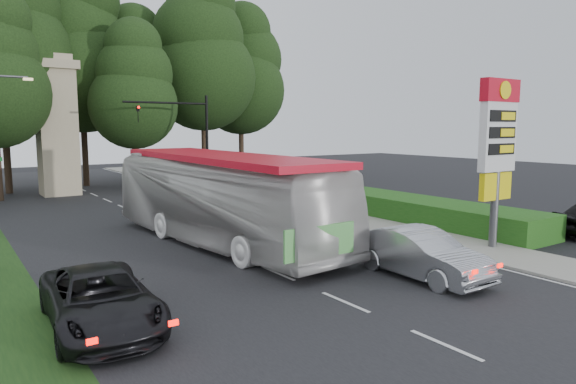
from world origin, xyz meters
TOP-DOWN VIEW (x-y plane):
  - ground at (0.00, 0.00)m, footprint 120.00×120.00m
  - road_surface at (0.00, 12.00)m, footprint 14.00×80.00m
  - sidewalk_right at (8.50, 12.00)m, footprint 3.00×80.00m
  - hedge at (11.50, 8.00)m, footprint 3.00×14.00m
  - gas_station_pylon at (9.20, 1.99)m, footprint 2.10×0.45m
  - traffic_signal_mast at (5.68, 24.00)m, footprint 6.10×0.35m
  - monument at (-2.00, 30.00)m, footprint 3.00×3.00m
  - tree_center_right at (1.00, 35.00)m, footprint 9.24×9.24m
  - tree_east_near at (6.00, 37.00)m, footprint 8.12×8.12m
  - tree_east_mid at (11.00, 33.00)m, footprint 9.52×9.52m
  - tree_far_east at (16.00, 35.00)m, footprint 8.68×8.68m
  - tree_monument_right at (3.50, 29.50)m, footprint 6.72×6.72m
  - transit_bus at (0.50, 9.06)m, footprint 4.45×14.01m
  - sedan_silver at (3.68, 0.98)m, footprint 1.77×4.94m
  - suv_charcoal at (-6.20, 2.58)m, footprint 2.75×5.37m

SIDE VIEW (x-z plane):
  - ground at x=0.00m, z-range 0.00..0.00m
  - road_surface at x=0.00m, z-range 0.00..0.02m
  - sidewalk_right at x=8.50m, z-range 0.00..0.12m
  - hedge at x=11.50m, z-range 0.00..1.20m
  - suv_charcoal at x=-6.20m, z-range 0.00..1.45m
  - sedan_silver at x=3.68m, z-range 0.00..1.62m
  - transit_bus at x=0.50m, z-range 0.00..3.84m
  - gas_station_pylon at x=9.20m, z-range 1.02..7.87m
  - traffic_signal_mast at x=5.68m, z-range 1.07..8.27m
  - monument at x=-2.00m, z-range 0.08..10.13m
  - tree_monument_right at x=3.50m, z-range 1.41..14.61m
  - tree_east_near at x=6.00m, z-range 1.71..17.66m
  - tree_far_east at x=16.00m, z-range 1.83..18.88m
  - tree_center_right at x=1.00m, z-range 1.94..20.09m
  - tree_east_mid at x=11.00m, z-range 2.00..20.70m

